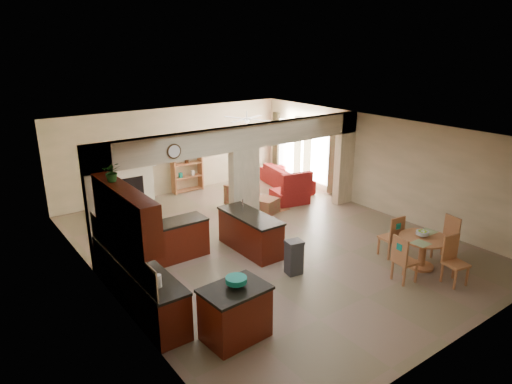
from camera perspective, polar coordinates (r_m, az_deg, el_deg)
floor at (r=11.49m, az=1.43°, el=-6.29°), size 10.00×10.00×0.00m
ceiling at (r=10.63m, az=1.55°, el=7.56°), size 10.00×10.00×0.00m
wall_back at (r=15.10m, az=-10.22°, el=5.10°), size 8.00×0.00×8.00m
wall_front at (r=7.94m, az=24.38°, el=-8.71°), size 8.00×0.00×8.00m
wall_left at (r=9.24m, az=-18.62°, el=-4.19°), size 0.00×10.00×10.00m
wall_right at (r=13.70m, az=14.88°, el=3.41°), size 0.00×10.00×10.00m
partition_left_pier at (r=10.22m, az=-18.81°, el=-2.05°), size 0.60×0.25×2.80m
partition_center_pier at (r=11.84m, az=-1.48°, el=0.19°), size 0.80×0.25×2.20m
partition_right_pier at (r=14.11m, az=10.97°, el=4.12°), size 0.60×0.25×2.80m
partition_header at (r=11.48m, az=-1.54°, el=6.85°), size 8.00×0.25×0.60m
kitchen_counter at (r=9.62m, az=-13.37°, el=-8.89°), size 2.52×3.29×1.48m
upper_cabinets at (r=8.39m, az=-16.10°, el=-2.40°), size 0.35×2.40×0.90m
peninsula at (r=10.89m, az=-0.70°, el=-5.08°), size 0.70×1.85×0.91m
wall_clock at (r=10.38m, az=-10.21°, el=5.03°), size 0.34×0.03×0.34m
rug at (r=13.70m, az=0.05°, el=-2.07°), size 1.60×1.30×0.01m
fireplace at (r=14.55m, az=-15.39°, el=1.01°), size 1.60×0.35×1.20m
shelving_unit at (r=15.22m, az=-8.64°, el=3.34°), size 1.00×0.32×1.80m
window_a at (r=15.22m, az=8.06°, el=4.54°), size 0.02×0.90×1.90m
window_b at (r=16.45m, az=3.94°, el=5.71°), size 0.02×0.90×1.90m
glazed_door at (r=15.86m, az=5.90°, el=4.63°), size 0.02×0.70×2.10m
drape_a_left at (r=14.79m, az=9.56°, el=4.05°), size 0.10×0.28×2.30m
drape_a_right at (r=15.62m, az=6.43°, el=4.96°), size 0.10×0.28×2.30m
drape_b_left at (r=15.98m, az=5.21°, el=5.31°), size 0.10×0.28×2.30m
drape_b_right at (r=16.87m, az=2.52°, el=6.06°), size 0.10×0.28×2.30m
ceiling_fan at (r=13.93m, az=-1.16°, el=9.15°), size 1.00×1.00×0.10m
kitchen_island at (r=7.88m, az=-2.62°, el=-14.86°), size 1.14×0.85×0.95m
teal_bowl at (r=7.64m, az=-2.49°, el=-11.15°), size 0.36×0.36×0.17m
trash_can at (r=9.92m, az=4.76°, el=-8.28°), size 0.38×0.33×0.70m
dining_table at (r=10.72m, az=20.17°, el=-6.51°), size 1.07×1.07×0.73m
fruit_bowl at (r=10.62m, az=20.08°, el=-4.90°), size 0.27×0.27×0.15m
sofa at (r=15.66m, az=3.83°, el=1.83°), size 2.49×1.36×0.69m
chaise at (r=14.20m, az=4.22°, el=-0.52°), size 1.16×1.02×0.41m
armchair at (r=13.79m, az=-1.82°, el=-0.36°), size 0.97×0.99×0.73m
ottoman at (r=13.33m, az=1.28°, el=-1.71°), size 0.76×0.76×0.44m
plant at (r=8.62m, az=-17.55°, el=2.43°), size 0.42×0.39×0.36m
chair_north at (r=10.97m, az=16.77°, el=-5.18°), size 0.47×0.47×1.02m
chair_east at (r=11.33m, az=22.84°, el=-5.13°), size 0.48×0.48×1.02m
chair_south at (r=10.30m, az=23.44°, el=-7.56°), size 0.49×0.49×1.02m
chair_west at (r=9.94m, az=17.86°, el=-7.82°), size 0.48×0.48×1.02m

